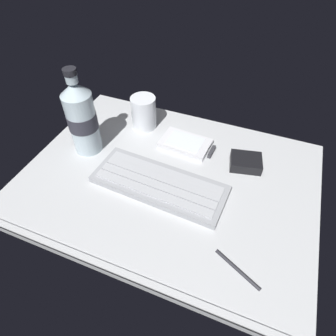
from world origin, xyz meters
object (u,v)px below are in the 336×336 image
Objects in this scene: water_bottle at (82,118)px; charger_block at (246,162)px; handheld_device at (188,144)px; keyboard at (159,184)px; stylus_pen at (238,269)px; juice_cup at (144,114)px.

charger_block is (36.97, 8.01, -7.81)cm from water_bottle.
keyboard is at bearing -95.76° from handheld_device.
charger_block reaches higher than stylus_pen.
water_bottle is at bearing -167.78° from charger_block.
keyboard is at bearing -56.64° from juice_cup.
handheld_device is at bearing 84.24° from keyboard.
stylus_pen is at bearing -23.12° from water_bottle.
stylus_pen is (31.85, -30.56, -3.56)cm from juice_cup.
water_bottle reaches higher than handheld_device.
handheld_device is (1.47, 14.59, -0.08)cm from keyboard.
stylus_pen is at bearing -43.81° from juice_cup.
juice_cup is at bearing 162.25° from stylus_pen.
handheld_device is at bearing 23.03° from water_bottle.
charger_block is at bearing 124.55° from stylus_pen.
juice_cup reaches higher than handheld_device.
water_bottle is at bearing -124.14° from juice_cup.
handheld_device is 32.61cm from stylus_pen.
handheld_device is 14.68cm from charger_block.
water_bottle is (-20.91, 5.08, 8.20)cm from keyboard.
juice_cup is 28.65cm from charger_block.
handheld_device is 14.31cm from juice_cup.
charger_block is 25.71cm from stylus_pen.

